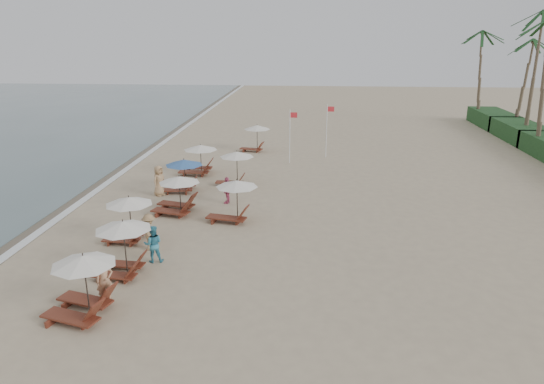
# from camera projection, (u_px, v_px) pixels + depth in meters

# --- Properties ---
(ground) EXTENTS (160.00, 160.00, 0.00)m
(ground) POSITION_uv_depth(u_px,v_px,m) (250.00, 274.00, 20.66)
(ground) COLOR tan
(ground) RESTS_ON ground
(wet_sand_band) EXTENTS (3.20, 140.00, 0.01)m
(wet_sand_band) POSITION_uv_depth(u_px,v_px,m) (72.00, 194.00, 31.11)
(wet_sand_band) COLOR #6B5E4C
(wet_sand_band) RESTS_ON ground
(foam_line) EXTENTS (0.50, 140.00, 0.02)m
(foam_line) POSITION_uv_depth(u_px,v_px,m) (92.00, 194.00, 31.01)
(foam_line) COLOR white
(foam_line) RESTS_ON ground
(lounger_station_0) EXTENTS (2.70, 2.46, 2.34)m
(lounger_station_0) POSITION_uv_depth(u_px,v_px,m) (79.00, 288.00, 17.32)
(lounger_station_0) COLOR brown
(lounger_station_0) RESTS_ON ground
(lounger_station_1) EXTENTS (2.50, 2.29, 2.38)m
(lounger_station_1) POSITION_uv_depth(u_px,v_px,m) (120.00, 247.00, 20.24)
(lounger_station_1) COLOR brown
(lounger_station_1) RESTS_ON ground
(lounger_station_2) EXTENTS (2.43, 2.24, 2.22)m
(lounger_station_2) POSITION_uv_depth(u_px,v_px,m) (127.00, 217.00, 23.69)
(lounger_station_2) COLOR brown
(lounger_station_2) RESTS_ON ground
(lounger_station_3) EXTENTS (2.77, 2.49, 2.11)m
(lounger_station_3) POSITION_uv_depth(u_px,v_px,m) (175.00, 196.00, 27.52)
(lounger_station_3) COLOR brown
(lounger_station_3) RESTS_ON ground
(lounger_station_4) EXTENTS (2.63, 2.37, 2.07)m
(lounger_station_4) POSITION_uv_depth(u_px,v_px,m) (181.00, 174.00, 31.32)
(lounger_station_4) COLOR brown
(lounger_station_4) RESTS_ON ground
(lounger_station_5) EXTENTS (2.77, 2.39, 2.10)m
(lounger_station_5) POSITION_uv_depth(u_px,v_px,m) (197.00, 160.00, 35.33)
(lounger_station_5) COLOR brown
(lounger_station_5) RESTS_ON ground
(inland_station_0) EXTENTS (2.84, 2.24, 2.22)m
(inland_station_0) POSITION_uv_depth(u_px,v_px,m) (232.00, 198.00, 26.13)
(inland_station_0) COLOR brown
(inland_station_0) RESTS_ON ground
(inland_station_1) EXTENTS (2.57, 2.24, 2.22)m
(inland_station_1) POSITION_uv_depth(u_px,v_px,m) (234.00, 164.00, 32.55)
(inland_station_1) COLOR brown
(inland_station_1) RESTS_ON ground
(inland_station_2) EXTENTS (2.68, 2.24, 2.22)m
(inland_station_2) POSITION_uv_depth(u_px,v_px,m) (255.00, 135.00, 42.03)
(inland_station_2) COLOR brown
(inland_station_2) RESTS_ON ground
(beachgoer_near) EXTENTS (0.76, 0.72, 1.75)m
(beachgoer_near) POSITION_uv_depth(u_px,v_px,m) (105.00, 280.00, 18.30)
(beachgoer_near) COLOR tan
(beachgoer_near) RESTS_ON ground
(beachgoer_mid_a) EXTENTS (0.94, 0.80, 1.67)m
(beachgoer_mid_a) POSITION_uv_depth(u_px,v_px,m) (153.00, 244.00, 21.58)
(beachgoer_mid_a) COLOR teal
(beachgoer_mid_a) RESTS_ON ground
(beachgoer_mid_b) EXTENTS (0.99, 1.27, 1.73)m
(beachgoer_mid_b) POSITION_uv_depth(u_px,v_px,m) (149.00, 232.00, 22.83)
(beachgoer_mid_b) COLOR #9B784F
(beachgoer_mid_b) RESTS_ON ground
(beachgoer_far_a) EXTENTS (0.56, 0.99, 1.60)m
(beachgoer_far_a) POSITION_uv_depth(u_px,v_px,m) (227.00, 190.00, 29.17)
(beachgoer_far_a) COLOR #BF4C70
(beachgoer_far_a) RESTS_ON ground
(beachgoer_far_b) EXTENTS (0.95, 1.10, 1.90)m
(beachgoer_far_b) POSITION_uv_depth(u_px,v_px,m) (159.00, 181.00, 30.53)
(beachgoer_far_b) COLOR tan
(beachgoer_far_b) RESTS_ON ground
(flag_pole_near) EXTENTS (0.60, 0.08, 4.12)m
(flag_pole_near) POSITION_uv_depth(u_px,v_px,m) (290.00, 134.00, 37.96)
(flag_pole_near) COLOR silver
(flag_pole_near) RESTS_ON ground
(flag_pole_far) EXTENTS (0.60, 0.08, 4.31)m
(flag_pole_far) POSITION_uv_depth(u_px,v_px,m) (327.00, 128.00, 39.67)
(flag_pole_far) COLOR silver
(flag_pole_far) RESTS_ON ground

